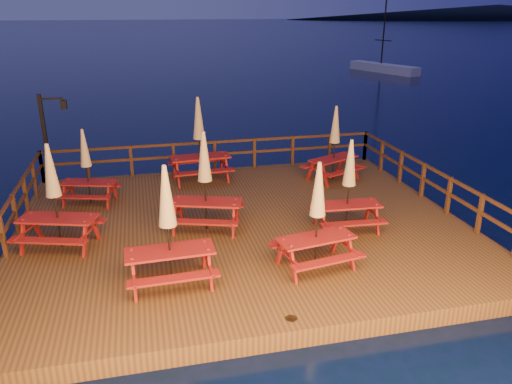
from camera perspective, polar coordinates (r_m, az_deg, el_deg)
ground at (r=13.91m, az=-1.57°, el=-5.06°), size 500.00×500.00×0.00m
deck at (r=13.82m, az=-1.58°, el=-4.31°), size 12.00×10.00×0.40m
deck_piles at (r=14.04m, az=-1.56°, el=-6.16°), size 11.44×9.44×1.40m
railing at (r=15.09m, az=-2.99°, el=1.78°), size 11.80×9.75×1.10m
lamp_post at (r=17.51m, az=-22.52°, el=6.39°), size 0.85×0.18×3.00m
headland_right at (r=306.39m, az=25.88°, el=18.06°), size 230.40×86.40×7.00m
sailboat at (r=51.18m, az=14.35°, el=13.55°), size 3.96×7.91×11.77m
picnic_table_0 at (r=10.41m, az=-10.03°, el=-3.68°), size 1.92×1.60×2.67m
picnic_table_1 at (r=12.94m, az=-5.85°, el=1.39°), size 2.25×2.04×2.66m
picnic_table_2 at (r=11.03m, az=7.02°, el=-2.56°), size 1.97×1.71×2.50m
picnic_table_3 at (r=13.07m, az=10.56°, el=0.86°), size 1.82×1.53×2.47m
picnic_table_4 at (r=16.77m, az=-6.52°, el=6.14°), size 2.12×1.79×2.85m
picnic_table_5 at (r=15.52m, az=-18.82°, el=2.87°), size 1.90×1.71×2.29m
picnic_table_6 at (r=17.04m, az=8.97°, el=5.68°), size 2.22×2.06×2.53m
picnic_table_7 at (r=12.81m, az=-22.09°, el=-0.33°), size 2.21×2.00×2.63m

